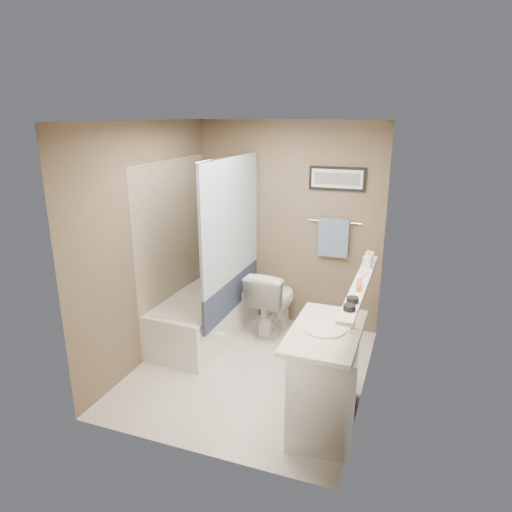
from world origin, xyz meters
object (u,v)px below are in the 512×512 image
(toilet, at_px, (273,300))
(candle_bowl_near, at_px, (349,308))
(bathtub, at_px, (204,316))
(glass_jar, at_px, (369,257))
(candle_bowl_far, at_px, (353,300))
(vanity, at_px, (325,379))
(hair_brush_front, at_px, (359,284))
(soap_bottle, at_px, (368,259))

(toilet, relative_size, candle_bowl_near, 8.60)
(bathtub, height_order, glass_jar, glass_jar)
(toilet, xyz_separation_m, candle_bowl_far, (1.09, -1.48, 0.75))
(vanity, bearing_deg, hair_brush_front, 51.40)
(candle_bowl_far, bearing_deg, toilet, 126.52)
(glass_jar, relative_size, soap_bottle, 0.63)
(candle_bowl_far, distance_m, glass_jar, 1.02)
(bathtub, height_order, vanity, vanity)
(candle_bowl_near, height_order, candle_bowl_far, same)
(vanity, xyz_separation_m, glass_jar, (0.19, 0.98, 0.77))
(vanity, xyz_separation_m, candle_bowl_far, (0.19, -0.04, 0.73))
(candle_bowl_near, bearing_deg, bathtub, 145.48)
(candle_bowl_near, xyz_separation_m, soap_bottle, (0.00, 1.02, 0.06))
(candle_bowl_far, height_order, glass_jar, glass_jar)
(hair_brush_front, bearing_deg, vanity, -122.10)
(bathtub, relative_size, soap_bottle, 9.39)
(bathtub, bearing_deg, toilet, 33.59)
(candle_bowl_near, xyz_separation_m, hair_brush_front, (0.00, 0.49, 0.00))
(vanity, bearing_deg, toilet, 115.79)
(hair_brush_front, bearing_deg, soap_bottle, 90.00)
(bathtub, xyz_separation_m, toilet, (0.69, 0.40, 0.14))
(candle_bowl_near, xyz_separation_m, glass_jar, (0.00, 1.17, 0.03))
(candle_bowl_far, bearing_deg, bathtub, 148.94)
(candle_bowl_near, bearing_deg, hair_brush_front, 90.00)
(glass_jar, bearing_deg, hair_brush_front, -90.00)
(candle_bowl_far, distance_m, hair_brush_front, 0.33)
(hair_brush_front, bearing_deg, bathtub, 157.45)
(hair_brush_front, height_order, glass_jar, glass_jar)
(soap_bottle, bearing_deg, candle_bowl_near, -90.00)
(hair_brush_front, bearing_deg, candle_bowl_near, -90.00)
(vanity, relative_size, candle_bowl_far, 10.00)
(candle_bowl_near, bearing_deg, soap_bottle, 90.00)
(candle_bowl_far, bearing_deg, hair_brush_front, 90.00)
(candle_bowl_far, bearing_deg, soap_bottle, 90.00)
(glass_jar, height_order, soap_bottle, soap_bottle)
(bathtub, xyz_separation_m, soap_bottle, (1.79, -0.21, 0.94))
(bathtub, xyz_separation_m, vanity, (1.60, -1.04, 0.15))
(candle_bowl_near, xyz_separation_m, candle_bowl_far, (0.00, 0.15, 0.00))
(toilet, bearing_deg, soap_bottle, 155.25)
(hair_brush_front, xyz_separation_m, glass_jar, (0.00, 0.69, 0.03))
(vanity, relative_size, glass_jar, 9.00)
(bathtub, xyz_separation_m, hair_brush_front, (1.79, -0.74, 0.89))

